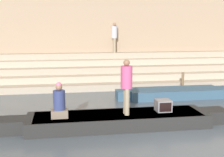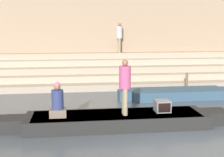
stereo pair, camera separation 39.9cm
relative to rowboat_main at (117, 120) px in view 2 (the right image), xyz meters
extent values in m
plane|color=#4C5660|center=(1.70, -2.18, -0.22)|extent=(120.00, 120.00, 0.00)
cube|color=tan|center=(1.70, 7.03, -0.06)|extent=(36.00, 3.61, 0.31)
cube|color=#B2A28D|center=(1.70, 7.39, 0.25)|extent=(36.00, 2.89, 0.31)
cube|color=tan|center=(1.70, 7.75, 0.56)|extent=(36.00, 2.17, 0.31)
cube|color=#B2A28D|center=(1.70, 8.12, 0.88)|extent=(36.00, 1.45, 0.31)
cube|color=tan|center=(1.70, 8.48, 1.19)|extent=(36.00, 0.72, 0.31)
cube|color=tan|center=(1.70, 9.44, 3.95)|extent=(34.20, 1.20, 8.34)
cube|color=brown|center=(1.70, 8.82, 0.08)|extent=(34.20, 0.12, 0.60)
cube|color=black|center=(0.00, 0.00, -0.02)|extent=(5.55, 1.37, 0.41)
cube|color=#993328|center=(0.00, 0.00, 0.17)|extent=(5.11, 1.27, 0.05)
cube|color=black|center=(3.17, 0.00, -0.02)|extent=(0.78, 0.76, 0.41)
cube|color=black|center=(-3.16, 0.00, -0.02)|extent=(0.78, 0.76, 0.41)
cylinder|color=olive|center=(-0.83, 0.79, 0.09)|extent=(2.53, 0.04, 0.04)
cylinder|color=gray|center=(0.23, 0.02, 0.60)|extent=(0.15, 0.15, 0.81)
cylinder|color=gray|center=(0.23, -0.18, 0.60)|extent=(0.15, 0.15, 0.81)
cylinder|color=#C64C7F|center=(0.23, -0.08, 1.34)|extent=(0.35, 0.35, 0.68)
sphere|color=#8C664C|center=(0.23, -0.08, 1.77)|extent=(0.19, 0.19, 0.19)
cube|color=#756656|center=(-1.78, -0.09, 0.31)|extent=(0.49, 0.38, 0.24)
cylinder|color=navy|center=(-1.78, -0.09, 0.71)|extent=(0.35, 0.35, 0.57)
sphere|color=#8C664C|center=(-1.78, -0.09, 1.10)|extent=(0.19, 0.19, 0.19)
sphere|color=pink|center=(-1.78, -0.09, 1.17)|extent=(0.16, 0.16, 0.16)
cube|color=slate|center=(1.46, 0.08, 0.37)|extent=(0.46, 0.45, 0.36)
cube|color=black|center=(1.46, -0.15, 0.37)|extent=(0.38, 0.02, 0.28)
cube|color=#33516B|center=(3.15, 3.49, -0.02)|extent=(4.02, 1.26, 0.39)
cube|color=tan|center=(3.15, 3.49, 0.15)|extent=(3.70, 1.16, 0.05)
cube|color=#33516B|center=(0.85, 3.49, -0.02)|extent=(0.56, 0.69, 0.39)
cylinder|color=brown|center=(3.99, 4.70, 0.23)|extent=(0.12, 0.12, 0.91)
cylinder|color=gray|center=(1.35, 8.57, 1.75)|extent=(0.14, 0.14, 0.81)
cylinder|color=gray|center=(1.35, 8.39, 1.75)|extent=(0.14, 0.14, 0.81)
cylinder|color=#B2B2BC|center=(1.35, 8.48, 2.50)|extent=(0.34, 0.34, 0.68)
sphere|color=#8C664C|center=(1.35, 8.48, 2.93)|extent=(0.19, 0.19, 0.19)
camera|label=1|loc=(-1.71, -9.10, 2.86)|focal=50.00mm
camera|label=2|loc=(-1.32, -9.16, 2.86)|focal=50.00mm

